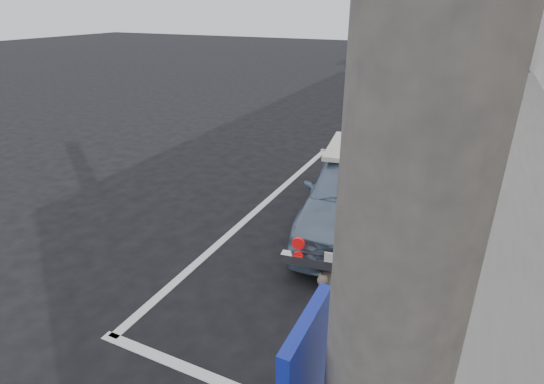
{
  "coord_description": "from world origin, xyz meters",
  "views": [
    {
      "loc": [
        2.14,
        -2.93,
        3.26
      ],
      "look_at": [
        -0.28,
        2.17,
        0.75
      ],
      "focal_mm": 28.0,
      "sensor_mm": 36.0,
      "label": 1
    }
  ],
  "objects": [
    {
      "name": "pline_front",
      "position": [
        0.5,
        6.5,
        0.0
      ],
      "size": [
        3.0,
        0.12,
        0.01
      ],
      "primitive_type": "cube",
      "color": "silver",
      "rests_on": "ground"
    },
    {
      "name": "sidewalk",
      "position": [
        3.2,
        2.0,
        0.07
      ],
      "size": [
        2.8,
        40.0,
        0.15
      ],
      "primitive_type": "cube",
      "color": "slate",
      "rests_on": "ground"
    },
    {
      "name": "pline_side",
      "position": [
        -0.9,
        3.0,
        0.0
      ],
      "size": [
        0.12,
        7.0,
        0.01
      ],
      "primitive_type": "cube",
      "color": "silver",
      "rests_on": "ground"
    },
    {
      "name": "pline_rear",
      "position": [
        0.5,
        -0.5,
        0.0
      ],
      "size": [
        3.0,
        0.12,
        0.01
      ],
      "primitive_type": "cube",
      "color": "silver",
      "rests_on": "ground"
    },
    {
      "name": "retro_coupe",
      "position": [
        0.75,
        3.07,
        0.63
      ],
      "size": [
        2.01,
        3.86,
        1.25
      ],
      "rotation": [
        0.0,
        0.0,
        0.15
      ],
      "color": "slate",
      "rests_on": "ground"
    },
    {
      "name": "ground",
      "position": [
        0.0,
        0.0,
        0.0
      ],
      "size": [
        80.0,
        80.0,
        0.0
      ],
      "primitive_type": "plane",
      "color": "black",
      "rests_on": "ground"
    },
    {
      "name": "cat",
      "position": [
        0.9,
        1.32,
        0.13
      ],
      "size": [
        0.29,
        0.54,
        0.29
      ],
      "rotation": [
        0.0,
        0.0,
        -0.14
      ],
      "color": "#63594B",
      "rests_on": "ground"
    }
  ]
}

